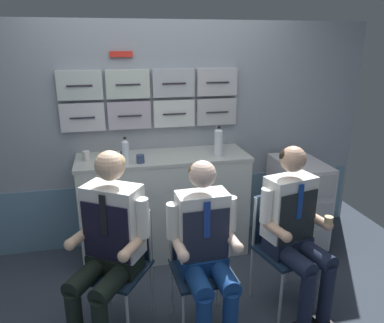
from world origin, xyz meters
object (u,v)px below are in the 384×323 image
(paper_cup_tan, at_px, (124,155))
(crew_member_left, at_px, (108,239))
(service_trolley, at_px, (297,201))
(sparkling_bottle_green, at_px, (219,142))
(crew_member_right, at_px, (206,247))
(crew_member_by_counter, at_px, (296,226))
(folding_chair_right, at_px, (199,253))
(folding_chair_left, at_px, (122,253))
(folding_chair_by_counter, at_px, (279,236))
(snack_banana, at_px, (107,153))

(paper_cup_tan, bearing_deg, crew_member_left, -99.47)
(service_trolley, distance_m, sparkling_bottle_green, 1.02)
(crew_member_right, bearing_deg, paper_cup_tan, 111.70)
(service_trolley, xyz_separation_m, crew_member_by_counter, (-0.50, -0.87, 0.23))
(folding_chair_right, height_order, crew_member_right, crew_member_right)
(service_trolley, distance_m, folding_chair_left, 1.85)
(folding_chair_right, xyz_separation_m, sparkling_bottle_green, (0.39, 0.86, 0.56))
(crew_member_right, height_order, crew_member_by_counter, crew_member_by_counter)
(folding_chair_by_counter, relative_size, sparkling_bottle_green, 3.16)
(folding_chair_by_counter, height_order, crew_member_by_counter, crew_member_by_counter)
(crew_member_right, height_order, sparkling_bottle_green, crew_member_right)
(service_trolley, relative_size, crew_member_by_counter, 0.69)
(folding_chair_left, height_order, paper_cup_tan, paper_cup_tan)
(folding_chair_left, distance_m, folding_chair_by_counter, 1.19)
(folding_chair_by_counter, distance_m, crew_member_by_counter, 0.23)
(sparkling_bottle_green, height_order, paper_cup_tan, sparkling_bottle_green)
(folding_chair_right, relative_size, crew_member_by_counter, 0.68)
(folding_chair_right, xyz_separation_m, paper_cup_tan, (-0.45, 0.98, 0.47))
(snack_banana, bearing_deg, crew_member_by_counter, -41.96)
(folding_chair_left, xyz_separation_m, crew_member_right, (0.53, -0.29, 0.15))
(service_trolley, bearing_deg, snack_banana, 170.64)
(crew_member_by_counter, relative_size, snack_banana, 7.40)
(crew_member_right, bearing_deg, folding_chair_by_counter, 21.81)
(crew_member_left, bearing_deg, snack_banana, 88.99)
(folding_chair_left, xyz_separation_m, paper_cup_tan, (0.08, 0.85, 0.47))
(service_trolley, relative_size, folding_chair_right, 1.02)
(crew_member_by_counter, xyz_separation_m, paper_cup_tan, (-1.15, 1.04, 0.30))
(service_trolley, relative_size, crew_member_right, 0.70)
(crew_member_left, height_order, snack_banana, crew_member_left)
(service_trolley, xyz_separation_m, paper_cup_tan, (-1.64, 0.17, 0.54))
(sparkling_bottle_green, relative_size, paper_cup_tan, 4.32)
(folding_chair_left, distance_m, paper_cup_tan, 0.97)
(crew_member_by_counter, bearing_deg, folding_chair_by_counter, 103.49)
(crew_member_left, relative_size, sparkling_bottle_green, 4.80)
(folding_chair_right, xyz_separation_m, folding_chair_by_counter, (0.66, 0.10, 0.00))
(folding_chair_left, relative_size, snack_banana, 5.02)
(crew_member_left, xyz_separation_m, folding_chair_right, (0.61, 0.01, -0.19))
(service_trolley, bearing_deg, crew_member_left, -155.74)
(folding_chair_right, distance_m, folding_chair_by_counter, 0.67)
(paper_cup_tan, bearing_deg, crew_member_right, -68.30)
(folding_chair_left, distance_m, folding_chair_right, 0.54)
(paper_cup_tan, xyz_separation_m, snack_banana, (-0.14, 0.12, -0.01))
(folding_chair_by_counter, bearing_deg, snack_banana, 141.31)
(folding_chair_right, bearing_deg, crew_member_left, -179.45)
(folding_chair_right, height_order, folding_chair_by_counter, same)
(service_trolley, distance_m, snack_banana, 1.89)
(folding_chair_right, height_order, snack_banana, snack_banana)
(crew_member_left, distance_m, folding_chair_right, 0.64)
(sparkling_bottle_green, bearing_deg, paper_cup_tan, 172.25)
(sparkling_bottle_green, xyz_separation_m, snack_banana, (-0.99, 0.24, -0.11))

